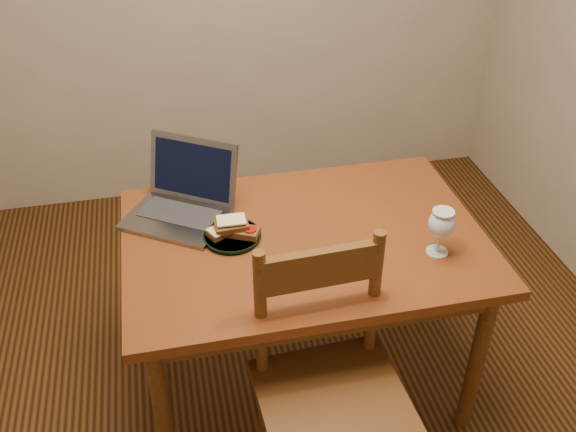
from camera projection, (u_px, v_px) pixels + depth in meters
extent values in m
cube|color=black|center=(284.00, 381.00, 2.73)|extent=(3.20, 3.20, 0.02)
cube|color=#4D1F0C|center=(304.00, 240.00, 2.34)|extent=(1.30, 0.90, 0.04)
cylinder|color=#3D210C|center=(163.00, 415.00, 2.16)|extent=(0.06, 0.06, 0.70)
cylinder|color=#3D210C|center=(477.00, 360.00, 2.35)|extent=(0.06, 0.06, 0.70)
cylinder|color=#3D210C|center=(154.00, 275.00, 2.75)|extent=(0.06, 0.06, 0.70)
cylinder|color=#3D210C|center=(405.00, 241.00, 2.94)|extent=(0.06, 0.06, 0.70)
cube|color=#3D210C|center=(333.00, 401.00, 2.05)|extent=(0.49, 0.47, 0.04)
cube|color=#3D210C|center=(320.00, 268.00, 1.95)|extent=(0.38, 0.05, 0.13)
cylinder|color=black|center=(232.00, 236.00, 2.31)|extent=(0.21, 0.21, 0.02)
cube|color=slate|center=(175.00, 220.00, 2.39)|extent=(0.44, 0.41, 0.02)
cube|color=slate|center=(193.00, 169.00, 2.45)|extent=(0.35, 0.26, 0.25)
cube|color=black|center=(193.00, 169.00, 2.45)|extent=(0.30, 0.22, 0.20)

